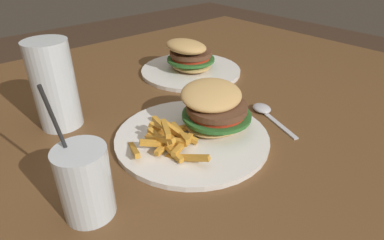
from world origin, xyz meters
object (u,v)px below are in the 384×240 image
(meal_plate_near, at_px, (203,122))
(spoon, at_px, (264,110))
(beer_glass, at_px, (54,86))
(juice_glass, at_px, (86,185))
(meal_plate_far, at_px, (190,61))

(meal_plate_near, xyz_separation_m, spoon, (0.16, -0.02, -0.02))
(beer_glass, xyz_separation_m, juice_glass, (-0.07, -0.26, -0.04))
(meal_plate_near, xyz_separation_m, juice_glass, (-0.26, -0.04, 0.02))
(beer_glass, bearing_deg, meal_plate_far, 6.33)
(spoon, distance_m, meal_plate_far, 0.29)
(meal_plate_far, bearing_deg, beer_glass, -173.67)
(beer_glass, relative_size, juice_glass, 0.88)
(juice_glass, relative_size, spoon, 1.36)
(beer_glass, relative_size, spoon, 1.20)
(meal_plate_near, height_order, juice_glass, juice_glass)
(juice_glass, bearing_deg, meal_plate_far, 34.15)
(meal_plate_near, height_order, meal_plate_far, meal_plate_near)
(meal_plate_far, bearing_deg, juice_glass, -145.85)
(juice_glass, distance_m, meal_plate_far, 0.55)
(juice_glass, bearing_deg, meal_plate_near, 9.43)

